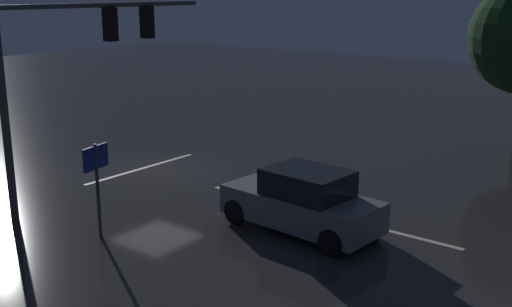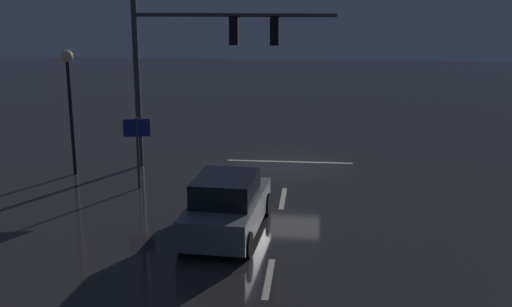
# 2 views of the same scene
# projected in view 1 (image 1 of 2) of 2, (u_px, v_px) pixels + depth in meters

# --- Properties ---
(ground_plane) EXTENTS (80.00, 80.00, 0.00)m
(ground_plane) POSITION_uv_depth(u_px,v_px,m) (154.00, 172.00, 22.17)
(ground_plane) COLOR #2D2B2B
(traffic_signal_assembly) EXTENTS (7.51, 0.47, 6.67)m
(traffic_signal_assembly) POSITION_uv_depth(u_px,v_px,m) (75.00, 51.00, 18.14)
(traffic_signal_assembly) COLOR #383A3D
(traffic_signal_assembly) RESTS_ON ground_plane
(lane_dash_far) EXTENTS (0.16, 2.20, 0.01)m
(lane_dash_far) POSITION_uv_depth(u_px,v_px,m) (242.00, 194.00, 19.78)
(lane_dash_far) COLOR beige
(lane_dash_far) RESTS_ON ground_plane
(lane_dash_mid) EXTENTS (0.16, 2.20, 0.01)m
(lane_dash_mid) POSITION_uv_depth(u_px,v_px,m) (422.00, 239.00, 16.19)
(lane_dash_mid) COLOR beige
(lane_dash_mid) RESTS_ON ground_plane
(stop_bar) EXTENTS (5.00, 0.16, 0.01)m
(stop_bar) POSITION_uv_depth(u_px,v_px,m) (142.00, 168.00, 22.55)
(stop_bar) COLOR beige
(stop_bar) RESTS_ON ground_plane
(car_approaching) EXTENTS (2.17, 4.47, 1.70)m
(car_approaching) POSITION_uv_depth(u_px,v_px,m) (303.00, 202.00, 16.61)
(car_approaching) COLOR slate
(car_approaching) RESTS_ON ground_plane
(route_sign) EXTENTS (0.89, 0.25, 2.48)m
(route_sign) POSITION_uv_depth(u_px,v_px,m) (96.00, 171.00, 15.90)
(route_sign) COLOR #383A3D
(route_sign) RESTS_ON ground_plane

